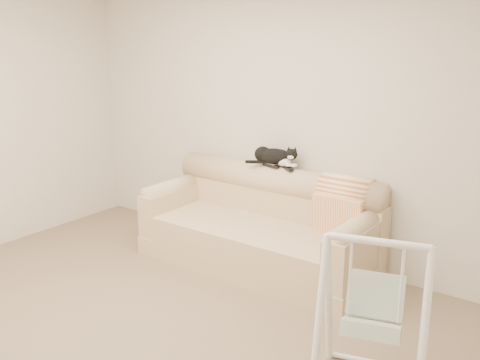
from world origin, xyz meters
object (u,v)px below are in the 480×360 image
at_px(sofa, 261,228).
at_px(baby_swing, 373,319).
at_px(tuxedo_cat, 275,156).
at_px(remote_a, 271,165).
at_px(remote_b, 287,168).

bearing_deg(sofa, baby_swing, -36.99).
relative_size(sofa, tuxedo_cat, 4.43).
xyz_separation_m(remote_a, baby_swing, (1.63, -1.41, -0.40)).
xyz_separation_m(sofa, remote_b, (0.14, 0.22, 0.56)).
bearing_deg(sofa, remote_a, 99.77).
height_order(sofa, tuxedo_cat, tuxedo_cat).
relative_size(sofa, remote_a, 11.80).
relative_size(tuxedo_cat, baby_swing, 0.49).
distance_m(remote_b, tuxedo_cat, 0.18).
bearing_deg(tuxedo_cat, baby_swing, -41.83).
distance_m(remote_a, baby_swing, 2.19).
height_order(sofa, baby_swing, baby_swing).
xyz_separation_m(remote_a, remote_b, (0.18, 0.00, -0.00)).
distance_m(sofa, tuxedo_cat, 0.69).
relative_size(remote_a, baby_swing, 0.18).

